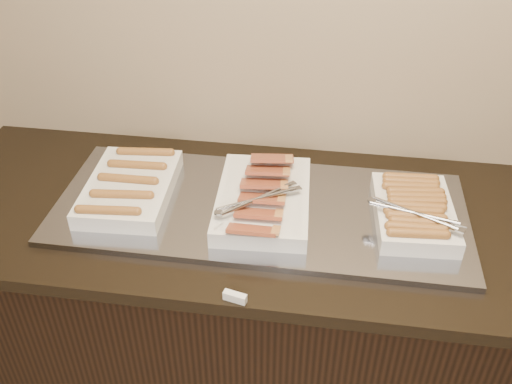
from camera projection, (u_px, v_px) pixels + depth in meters
counter at (265, 315)px, 1.95m from camera, size 2.06×0.76×0.90m
warming_tray at (260, 209)px, 1.68m from camera, size 1.20×0.50×0.02m
dish_left at (130, 187)px, 1.70m from camera, size 0.26×0.38×0.07m
dish_center at (263, 199)px, 1.65m from camera, size 0.28×0.42×0.09m
dish_right at (414, 211)px, 1.60m from camera, size 0.27×0.33×0.08m
label_holder at (235, 297)px, 1.39m from camera, size 0.06×0.03×0.02m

